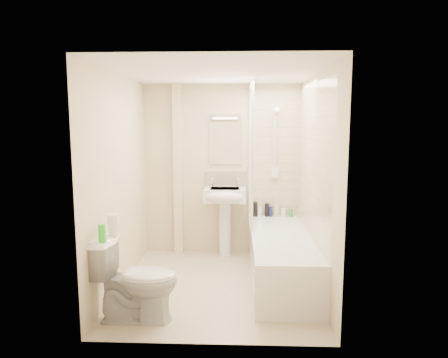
{
  "coord_description": "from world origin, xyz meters",
  "views": [
    {
      "loc": [
        0.25,
        -4.4,
        1.85
      ],
      "look_at": [
        0.07,
        0.2,
        1.22
      ],
      "focal_mm": 32.0,
      "sensor_mm": 36.0,
      "label": 1
    }
  ],
  "objects": [
    {
      "name": "tile_back",
      "position": [
        0.75,
        1.24,
        1.42
      ],
      "size": [
        0.7,
        0.01,
        1.75
      ],
      "primitive_type": "cube",
      "color": "beige",
      "rests_on": "wall_back"
    },
    {
      "name": "pipe_boxing",
      "position": [
        -0.62,
        1.19,
        1.2
      ],
      "size": [
        0.12,
        0.12,
        2.4
      ],
      "primitive_type": "cube",
      "color": "beige",
      "rests_on": "ground"
    },
    {
      "name": "bottle_cream",
      "position": [
        0.77,
        1.16,
        0.65
      ],
      "size": [
        0.06,
        0.06,
        0.19
      ],
      "primitive_type": "cylinder",
      "color": "beige",
      "rests_on": "bathtub"
    },
    {
      "name": "bottle_white_a",
      "position": [
        0.54,
        1.16,
        0.62
      ],
      "size": [
        0.06,
        0.06,
        0.15
      ],
      "primitive_type": "cylinder",
      "color": "white",
      "rests_on": "bathtub"
    },
    {
      "name": "bathtub",
      "position": [
        0.75,
        0.2,
        0.29
      ],
      "size": [
        0.7,
        2.1,
        0.55
      ],
      "color": "white",
      "rests_on": "ground"
    },
    {
      "name": "ceiling",
      "position": [
        0.0,
        0.0,
        2.4
      ],
      "size": [
        2.2,
        2.5,
        0.02
      ],
      "primitive_type": "cube",
      "color": "white",
      "rests_on": "wall_back"
    },
    {
      "name": "bottle_black_b",
      "position": [
        0.64,
        1.16,
        0.64
      ],
      "size": [
        0.06,
        0.06,
        0.19
      ],
      "primitive_type": "cylinder",
      "color": "black",
      "rests_on": "bathtub"
    },
    {
      "name": "bottle_white_b",
      "position": [
        0.88,
        1.16,
        0.61
      ],
      "size": [
        0.06,
        0.06,
        0.12
      ],
      "primitive_type": "cylinder",
      "color": "white",
      "rests_on": "bathtub"
    },
    {
      "name": "green_bottle",
      "position": [
        -0.99,
        -0.95,
        0.87
      ],
      "size": [
        0.07,
        0.07,
        0.16
      ],
      "primitive_type": "cylinder",
      "color": "green",
      "rests_on": "toilet"
    },
    {
      "name": "toilet_roll_upper",
      "position": [
        -0.95,
        -0.73,
        0.94
      ],
      "size": [
        0.11,
        0.11,
        0.11
      ],
      "primitive_type": "cylinder",
      "color": "white",
      "rests_on": "toilet_roll_lower"
    },
    {
      "name": "bottle_black_a",
      "position": [
        0.48,
        1.16,
        0.65
      ],
      "size": [
        0.07,
        0.07,
        0.21
      ],
      "primitive_type": "cylinder",
      "color": "black",
      "rests_on": "bathtub"
    },
    {
      "name": "bottle_blue",
      "position": [
        0.7,
        1.16,
        0.62
      ],
      "size": [
        0.05,
        0.05,
        0.14
      ],
      "primitive_type": "cylinder",
      "color": "navy",
      "rests_on": "bathtub"
    },
    {
      "name": "wall_left",
      "position": [
        -1.1,
        0.0,
        1.2
      ],
      "size": [
        0.02,
        2.5,
        2.4
      ],
      "primitive_type": "cube",
      "color": "beige",
      "rests_on": "ground"
    },
    {
      "name": "strip_light",
      "position": [
        0.05,
        1.22,
        1.95
      ],
      "size": [
        0.42,
        0.07,
        0.07
      ],
      "primitive_type": "cube",
      "color": "silver",
      "rests_on": "wall_back"
    },
    {
      "name": "pedestal_sink",
      "position": [
        0.05,
        1.01,
        0.77
      ],
      "size": [
        0.57,
        0.51,
        1.1
      ],
      "color": "white",
      "rests_on": "ground"
    },
    {
      "name": "shower_fixture",
      "position": [
        0.75,
        1.19,
        1.55
      ],
      "size": [
        0.1,
        0.16,
        0.99
      ],
      "color": "white",
      "rests_on": "wall_back"
    },
    {
      "name": "wall_back",
      "position": [
        0.0,
        1.25,
        1.2
      ],
      "size": [
        2.2,
        0.02,
        2.4
      ],
      "primitive_type": "cube",
      "color": "beige",
      "rests_on": "ground"
    },
    {
      "name": "floor",
      "position": [
        0.0,
        0.0,
        0.0
      ],
      "size": [
        2.5,
        2.5,
        0.0
      ],
      "primitive_type": "plane",
      "color": "beige",
      "rests_on": "ground"
    },
    {
      "name": "mirror",
      "position": [
        0.05,
        1.24,
        1.58
      ],
      "size": [
        0.46,
        0.01,
        0.6
      ],
      "primitive_type": "cube",
      "color": "white",
      "rests_on": "wall_back"
    },
    {
      "name": "bottle_green",
      "position": [
        0.98,
        1.16,
        0.6
      ],
      "size": [
        0.06,
        0.06,
        0.1
      ],
      "primitive_type": "cylinder",
      "color": "green",
      "rests_on": "bathtub"
    },
    {
      "name": "splashback",
      "position": [
        0.05,
        1.24,
        1.03
      ],
      "size": [
        0.6,
        0.02,
        0.3
      ],
      "primitive_type": "cube",
      "color": "beige",
      "rests_on": "wall_back"
    },
    {
      "name": "wall_right",
      "position": [
        1.1,
        0.0,
        1.2
      ],
      "size": [
        0.02,
        2.5,
        2.4
      ],
      "primitive_type": "cube",
      "color": "beige",
      "rests_on": "ground"
    },
    {
      "name": "shower_screen",
      "position": [
        0.4,
        0.8,
        1.45
      ],
      "size": [
        0.04,
        0.92,
        1.8
      ],
      "color": "white",
      "rests_on": "bathtub"
    },
    {
      "name": "toilet",
      "position": [
        -0.72,
        -0.83,
        0.4
      ],
      "size": [
        0.47,
        0.79,
        0.79
      ],
      "primitive_type": "imported",
      "rotation": [
        0.0,
        0.0,
        1.55
      ],
      "color": "white",
      "rests_on": "ground"
    },
    {
      "name": "toilet_roll_lower",
      "position": [
        -0.95,
        -0.73,
        0.84
      ],
      "size": [
        0.1,
        0.1,
        0.09
      ],
      "primitive_type": "cylinder",
      "color": "white",
      "rests_on": "toilet"
    },
    {
      "name": "tile_right",
      "position": [
        1.09,
        0.2,
        1.42
      ],
      "size": [
        0.01,
        2.1,
        1.75
      ],
      "primitive_type": "cube",
      "color": "beige",
      "rests_on": "wall_right"
    }
  ]
}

